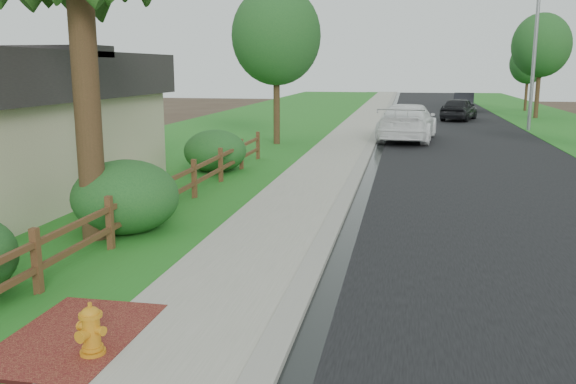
% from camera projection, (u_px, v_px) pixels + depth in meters
% --- Properties ---
extents(ground, '(120.00, 120.00, 0.00)m').
position_uv_depth(ground, '(258.00, 325.00, 8.45)').
color(ground, '#3A2B1F').
extents(road, '(8.00, 90.00, 0.02)m').
position_uv_depth(road, '(446.00, 120.00, 41.25)').
color(road, black).
rests_on(road, ground).
extents(curb, '(0.40, 90.00, 0.12)m').
position_uv_depth(curb, '(384.00, 118.00, 42.02)').
color(curb, gray).
rests_on(curb, ground).
extents(wet_gutter, '(0.50, 90.00, 0.00)m').
position_uv_depth(wet_gutter, '(389.00, 119.00, 41.96)').
color(wet_gutter, black).
rests_on(wet_gutter, road).
extents(sidewalk, '(2.20, 90.00, 0.10)m').
position_uv_depth(sidewalk, '(365.00, 118.00, 42.26)').
color(sidewalk, gray).
rests_on(sidewalk, ground).
extents(grass_strip, '(1.60, 90.00, 0.06)m').
position_uv_depth(grass_strip, '(337.00, 118.00, 42.62)').
color(grass_strip, '#26631C').
rests_on(grass_strip, ground).
extents(lawn_near, '(9.00, 90.00, 0.04)m').
position_uv_depth(lawn_near, '(265.00, 117.00, 43.59)').
color(lawn_near, '#26631C').
rests_on(lawn_near, ground).
extents(verge_far, '(6.00, 90.00, 0.04)m').
position_uv_depth(verge_far, '(554.00, 121.00, 39.97)').
color(verge_far, '#26631C').
rests_on(verge_far, ground).
extents(brick_patch, '(1.60, 2.40, 0.11)m').
position_uv_depth(brick_patch, '(74.00, 339.00, 7.88)').
color(brick_patch, maroon).
rests_on(brick_patch, ground).
extents(ranch_fence, '(0.12, 16.92, 1.10)m').
position_uv_depth(ranch_fence, '(178.00, 186.00, 15.15)').
color(ranch_fence, '#462417').
rests_on(ranch_fence, ground).
extents(fire_hydrant, '(0.44, 0.35, 0.66)m').
position_uv_depth(fire_hydrant, '(91.00, 331.00, 7.30)').
color(fire_hydrant, '#C16A16').
rests_on(fire_hydrant, sidewalk).
extents(white_suv, '(3.11, 6.33, 1.77)m').
position_uv_depth(white_suv, '(408.00, 122.00, 29.36)').
color(white_suv, white).
rests_on(white_suv, road).
extents(dark_car_mid, '(2.98, 4.78, 1.52)m').
position_uv_depth(dark_car_mid, '(459.00, 109.00, 40.65)').
color(dark_car_mid, black).
rests_on(dark_car_mid, road).
extents(dark_car_far, '(2.02, 4.58, 1.46)m').
position_uv_depth(dark_car_far, '(464.00, 102.00, 48.88)').
color(dark_car_far, black).
rests_on(dark_car_far, road).
extents(streetlight, '(2.31, 0.37, 9.98)m').
position_uv_depth(streetlight, '(533.00, 27.00, 33.10)').
color(streetlight, gray).
rests_on(streetlight, ground).
extents(boulder, '(1.25, 0.95, 0.81)m').
position_uv_depth(boulder, '(130.00, 174.00, 17.92)').
color(boulder, brown).
rests_on(boulder, ground).
extents(shrub_b, '(2.61, 2.61, 1.59)m').
position_uv_depth(shrub_b, '(126.00, 197.00, 12.98)').
color(shrub_b, '#18451D').
rests_on(shrub_b, ground).
extents(shrub_d, '(2.57, 2.57, 1.44)m').
position_uv_depth(shrub_d, '(215.00, 151.00, 20.60)').
color(shrub_d, '#18451D').
rests_on(shrub_d, ground).
extents(tree_near_left, '(4.00, 4.00, 7.08)m').
position_uv_depth(tree_near_left, '(276.00, 36.00, 27.11)').
color(tree_near_left, '#342815').
rests_on(tree_near_left, ground).
extents(tree_mid_right, '(3.93, 3.93, 7.13)m').
position_uv_depth(tree_mid_right, '(541.00, 45.00, 41.38)').
color(tree_mid_right, '#342815').
rests_on(tree_mid_right, ground).
extents(tree_far_right, '(2.93, 2.93, 5.40)m').
position_uv_depth(tree_far_right, '(528.00, 64.00, 48.54)').
color(tree_far_right, '#342815').
rests_on(tree_far_right, ground).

